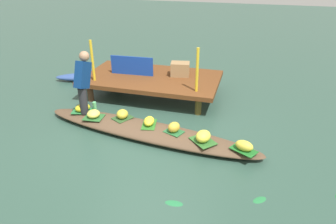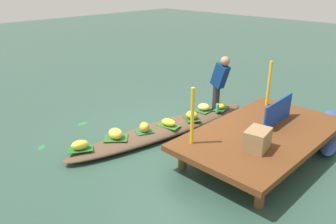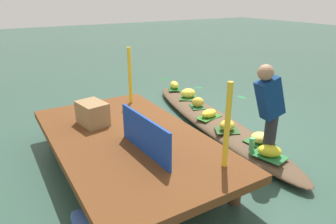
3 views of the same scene
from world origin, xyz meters
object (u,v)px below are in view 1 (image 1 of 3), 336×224
vendor_person (83,80)px  banana_bunch_4 (203,136)px  moored_boat (99,77)px  produce_crate (180,69)px  market_banner (132,66)px  banana_bunch_1 (93,114)px  water_bottle (95,106)px  banana_bunch_0 (244,146)px  vendor_boat (147,131)px  banana_bunch_5 (122,114)px  banana_bunch_6 (83,108)px  banana_bunch_3 (149,121)px  banana_bunch_2 (174,127)px

vendor_person → banana_bunch_4: bearing=-11.0°
moored_boat → banana_bunch_4: banana_bunch_4 is taller
vendor_person → produce_crate: (1.51, 1.85, -0.25)m
market_banner → vendor_person: bearing=-106.0°
banana_bunch_1 → banana_bunch_4: (2.24, -0.28, 0.02)m
banana_bunch_1 → water_bottle: (-0.12, 0.29, 0.02)m
banana_bunch_1 → market_banner: 1.85m
banana_bunch_0 → banana_bunch_1: bearing=172.6°
vendor_boat → banana_bunch_5: bearing=168.9°
banana_bunch_0 → water_bottle: water_bottle is taller
banana_bunch_4 → market_banner: bearing=135.5°
banana_bunch_1 → produce_crate: produce_crate is taller
vendor_boat → moored_boat: bearing=140.4°
banana_bunch_1 → vendor_person: size_ratio=0.21×
moored_boat → banana_bunch_6: (0.76, -2.16, 0.16)m
banana_bunch_5 → market_banner: market_banner is taller
water_bottle → produce_crate: size_ratio=0.44×
banana_bunch_1 → banana_bunch_3: bearing=1.1°
banana_bunch_6 → market_banner: (0.47, 1.61, 0.44)m
banana_bunch_1 → market_banner: market_banner is taller
banana_bunch_0 → banana_bunch_3: bearing=167.3°
market_banner → moored_boat: bearing=153.1°
water_bottle → banana_bunch_2: bearing=-12.7°
banana_bunch_0 → vendor_person: (-3.19, 0.58, 0.61)m
banana_bunch_4 → vendor_boat: bearing=168.7°
banana_bunch_4 → market_banner: 3.00m
banana_bunch_1 → banana_bunch_6: bearing=151.3°
produce_crate → banana_bunch_4: bearing=-67.1°
moored_boat → produce_crate: produce_crate is taller
banana_bunch_0 → produce_crate: size_ratio=0.68×
banana_bunch_4 → banana_bunch_1: bearing=172.8°
banana_bunch_4 → banana_bunch_5: 1.73m
moored_boat → water_bottle: size_ratio=12.01×
moored_boat → produce_crate: size_ratio=5.29×
banana_bunch_0 → banana_bunch_2: 1.28m
banana_bunch_2 → banana_bunch_6: (-2.02, 0.31, -0.02)m
banana_bunch_4 → vendor_person: vendor_person is taller
vendor_person → banana_bunch_3: bearing=-7.2°
banana_bunch_3 → market_banner: size_ratio=0.30×
produce_crate → vendor_boat: bearing=-93.5°
banana_bunch_6 → produce_crate: 2.48m
banana_bunch_4 → water_bottle: size_ratio=1.59×
vendor_boat → banana_bunch_5: size_ratio=17.10×
water_bottle → moored_boat: bearing=115.6°
banana_bunch_3 → banana_bunch_4: 1.13m
banana_bunch_6 → produce_crate: (1.60, 1.86, 0.37)m
banana_bunch_2 → vendor_person: 2.05m
banana_bunch_5 → banana_bunch_2: bearing=-12.5°
banana_bunch_5 → banana_bunch_4: bearing=-13.8°
banana_bunch_0 → banana_bunch_2: (-1.26, 0.26, 0.01)m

